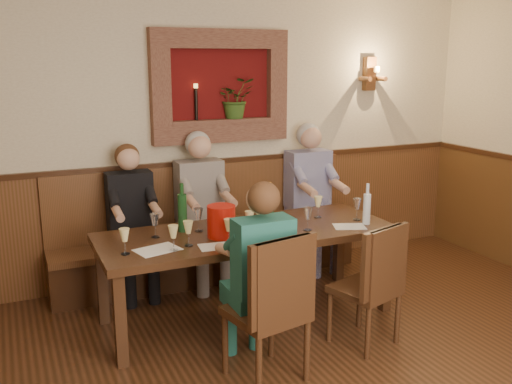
% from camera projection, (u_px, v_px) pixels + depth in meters
% --- Properties ---
extents(room_shell, '(6.04, 6.04, 2.82)m').
position_uv_depth(room_shell, '(400.00, 106.00, 2.72)').
color(room_shell, beige).
rests_on(room_shell, ground).
extents(wainscoting, '(6.02, 6.02, 1.15)m').
position_uv_depth(wainscoting, '(386.00, 354.00, 3.02)').
color(wainscoting, '#503416').
rests_on(wainscoting, ground).
extents(wall_niche, '(1.36, 0.30, 1.06)m').
position_uv_depth(wall_niche, '(225.00, 91.00, 5.45)').
color(wall_niche, '#550C0C').
rests_on(wall_niche, ground).
extents(wall_sconce, '(0.25, 0.20, 0.35)m').
position_uv_depth(wall_sconce, '(370.00, 75.00, 6.07)').
color(wall_sconce, '#503416').
rests_on(wall_sconce, ground).
extents(dining_table, '(2.40, 0.90, 0.75)m').
position_uv_depth(dining_table, '(247.00, 239.00, 4.64)').
color(dining_table, black).
rests_on(dining_table, ground).
extents(bench, '(3.00, 0.45, 1.11)m').
position_uv_depth(bench, '(209.00, 246.00, 5.56)').
color(bench, '#381E0F').
rests_on(bench, ground).
extents(chair_near_left, '(0.54, 0.54, 1.04)m').
position_uv_depth(chair_near_left, '(268.00, 337.00, 3.79)').
color(chair_near_left, black).
rests_on(chair_near_left, ground).
extents(chair_near_right, '(0.53, 0.53, 0.95)m').
position_uv_depth(chair_near_right, '(366.00, 309.00, 4.28)').
color(chair_near_right, black).
rests_on(chair_near_right, ground).
extents(person_bench_left, '(0.40, 0.49, 1.38)m').
position_uv_depth(person_bench_left, '(133.00, 235.00, 5.11)').
color(person_bench_left, black).
rests_on(person_bench_left, ground).
extents(person_bench_mid, '(0.43, 0.53, 1.46)m').
position_uv_depth(person_bench_mid, '(203.00, 223.00, 5.36)').
color(person_bench_mid, '#605958').
rests_on(person_bench_mid, ground).
extents(person_bench_right, '(0.44, 0.54, 1.48)m').
position_uv_depth(person_bench_right, '(312.00, 208.00, 5.82)').
color(person_bench_right, navy).
rests_on(person_bench_right, ground).
extents(person_chair_front, '(0.39, 0.48, 1.35)m').
position_uv_depth(person_chair_front, '(257.00, 293.00, 3.87)').
color(person_chair_front, navy).
rests_on(person_chair_front, ground).
extents(spittoon_bucket, '(0.24, 0.24, 0.25)m').
position_uv_depth(spittoon_bucket, '(221.00, 221.00, 4.43)').
color(spittoon_bucket, red).
rests_on(spittoon_bucket, dining_table).
extents(wine_bottle_green_a, '(0.08, 0.08, 0.40)m').
position_uv_depth(wine_bottle_green_a, '(269.00, 211.00, 4.58)').
color(wine_bottle_green_a, '#19471E').
rests_on(wine_bottle_green_a, dining_table).
extents(wine_bottle_green_b, '(0.08, 0.08, 0.40)m').
position_uv_depth(wine_bottle_green_b, '(182.00, 212.00, 4.56)').
color(wine_bottle_green_b, '#19471E').
rests_on(wine_bottle_green_b, dining_table).
extents(water_bottle, '(0.06, 0.06, 0.35)m').
position_uv_depth(water_bottle, '(367.00, 208.00, 4.77)').
color(water_bottle, silver).
rests_on(water_bottle, dining_table).
extents(tasting_sheet_a, '(0.36, 0.29, 0.00)m').
position_uv_depth(tasting_sheet_a, '(157.00, 250.00, 4.15)').
color(tasting_sheet_a, white).
rests_on(tasting_sheet_a, dining_table).
extents(tasting_sheet_b, '(0.30, 0.24, 0.00)m').
position_uv_depth(tasting_sheet_b, '(268.00, 232.00, 4.58)').
color(tasting_sheet_b, white).
rests_on(tasting_sheet_b, dining_table).
extents(tasting_sheet_c, '(0.31, 0.27, 0.00)m').
position_uv_depth(tasting_sheet_c, '(349.00, 226.00, 4.72)').
color(tasting_sheet_c, white).
rests_on(tasting_sheet_c, dining_table).
extents(tasting_sheet_d, '(0.28, 0.21, 0.00)m').
position_uv_depth(tasting_sheet_d, '(216.00, 246.00, 4.22)').
color(tasting_sheet_d, white).
rests_on(tasting_sheet_d, dining_table).
extents(wine_glass_0, '(0.08, 0.08, 0.19)m').
position_uv_depth(wine_glass_0, '(125.00, 241.00, 4.04)').
color(wine_glass_0, '#FDED97').
rests_on(wine_glass_0, dining_table).
extents(wine_glass_1, '(0.08, 0.08, 0.19)m').
position_uv_depth(wine_glass_1, '(155.00, 226.00, 4.42)').
color(wine_glass_1, white).
rests_on(wine_glass_1, dining_table).
extents(wine_glass_2, '(0.08, 0.08, 0.19)m').
position_uv_depth(wine_glass_2, '(188.00, 233.00, 4.22)').
color(wine_glass_2, '#FDED97').
rests_on(wine_glass_2, dining_table).
extents(wine_glass_3, '(0.08, 0.08, 0.19)m').
position_uv_depth(wine_glass_3, '(199.00, 220.00, 4.58)').
color(wine_glass_3, white).
rests_on(wine_glass_3, dining_table).
extents(wine_glass_4, '(0.08, 0.08, 0.19)m').
position_uv_depth(wine_glass_4, '(249.00, 223.00, 4.49)').
color(wine_glass_4, '#FDED97').
rests_on(wine_glass_4, dining_table).
extents(wine_glass_5, '(0.08, 0.08, 0.19)m').
position_uv_depth(wine_glass_5, '(258.00, 214.00, 4.75)').
color(wine_glass_5, '#FDED97').
rests_on(wine_glass_5, dining_table).
extents(wine_glass_6, '(0.08, 0.08, 0.19)m').
position_uv_depth(wine_glass_6, '(308.00, 219.00, 4.60)').
color(wine_glass_6, white).
rests_on(wine_glass_6, dining_table).
extents(wine_glass_7, '(0.08, 0.08, 0.19)m').
position_uv_depth(wine_glass_7, '(318.00, 207.00, 4.98)').
color(wine_glass_7, '#FDED97').
rests_on(wine_glass_7, dining_table).
extents(wine_glass_8, '(0.08, 0.08, 0.19)m').
position_uv_depth(wine_glass_8, '(357.00, 209.00, 4.90)').
color(wine_glass_8, white).
rests_on(wine_glass_8, dining_table).
extents(wine_glass_9, '(0.08, 0.08, 0.19)m').
position_uv_depth(wine_glass_9, '(229.00, 231.00, 4.28)').
color(wine_glass_9, '#FDED97').
rests_on(wine_glass_9, dining_table).
extents(wine_glass_10, '(0.08, 0.08, 0.19)m').
position_uv_depth(wine_glass_10, '(173.00, 238.00, 4.11)').
color(wine_glass_10, '#FDED97').
rests_on(wine_glass_10, dining_table).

